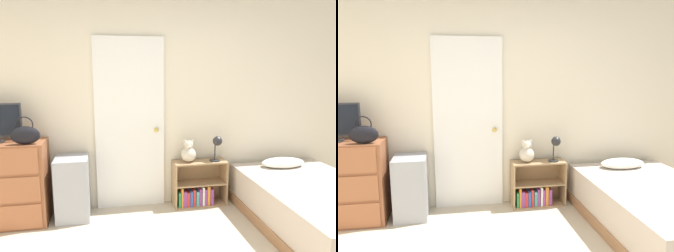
{
  "view_description": "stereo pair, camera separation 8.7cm",
  "coord_description": "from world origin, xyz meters",
  "views": [
    {
      "loc": [
        -0.64,
        -1.82,
        1.68
      ],
      "look_at": [
        0.08,
        1.8,
        1.03
      ],
      "focal_mm": 35.0,
      "sensor_mm": 36.0,
      "label": 1
    },
    {
      "loc": [
        -0.55,
        -1.84,
        1.68
      ],
      "look_at": [
        0.08,
        1.8,
        1.03
      ],
      "focal_mm": 35.0,
      "sensor_mm": 36.0,
      "label": 2
    }
  ],
  "objects": [
    {
      "name": "door_closed",
      "position": [
        -0.34,
        2.03,
        1.02
      ],
      "size": [
        0.82,
        0.09,
        2.04
      ],
      "color": "white",
      "rests_on": "ground_plane"
    },
    {
      "name": "wall_back",
      "position": [
        0.0,
        2.08,
        1.27
      ],
      "size": [
        10.0,
        0.06,
        2.55
      ],
      "color": "beige",
      "rests_on": "ground_plane"
    },
    {
      "name": "bed",
      "position": [
        1.53,
        1.05,
        0.24
      ],
      "size": [
        1.23,
        1.99,
        0.58
      ],
      "color": "#996B47",
      "rests_on": "ground_plane"
    },
    {
      "name": "handbag",
      "position": [
        -1.44,
        1.68,
        1.01
      ],
      "size": [
        0.29,
        0.11,
        0.29
      ],
      "color": "black",
      "rests_on": "dresser"
    },
    {
      "name": "dresser",
      "position": [
        -1.76,
        1.81,
        0.45
      ],
      "size": [
        0.98,
        0.45,
        0.91
      ],
      "color": "brown",
      "rests_on": "ground_plane"
    },
    {
      "name": "desk_lamp",
      "position": [
        0.7,
        1.86,
        0.78
      ],
      "size": [
        0.15,
        0.14,
        0.31
      ],
      "color": "#262628",
      "rests_on": "bookshelf"
    },
    {
      "name": "teddy_bear",
      "position": [
        0.35,
        1.9,
        0.68
      ],
      "size": [
        0.18,
        0.18,
        0.28
      ],
      "color": "beige",
      "rests_on": "bookshelf"
    },
    {
      "name": "bookshelf",
      "position": [
        0.47,
        1.91,
        0.21
      ],
      "size": [
        0.66,
        0.26,
        0.56
      ],
      "color": "tan",
      "rests_on": "ground_plane"
    },
    {
      "name": "storage_bin",
      "position": [
        -1.01,
        1.82,
        0.35
      ],
      "size": [
        0.36,
        0.42,
        0.71
      ],
      "color": "#999EA8",
      "rests_on": "ground_plane"
    }
  ]
}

